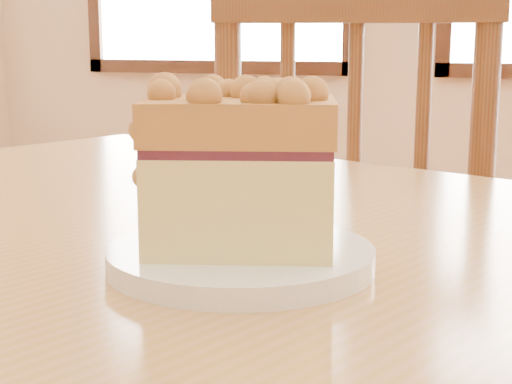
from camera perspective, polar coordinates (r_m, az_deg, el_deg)
cafe_table_main at (r=0.68m, az=-2.21°, el=-10.78°), size 1.54×1.26×0.75m
cafe_chair_main at (r=1.37m, az=6.59°, el=-6.12°), size 0.58×0.58×1.02m
plate at (r=0.58m, az=-1.12°, el=-4.83°), size 0.20×0.20×0.02m
cake_slice at (r=0.56m, az=-1.26°, el=1.94°), size 0.16×0.14×0.13m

